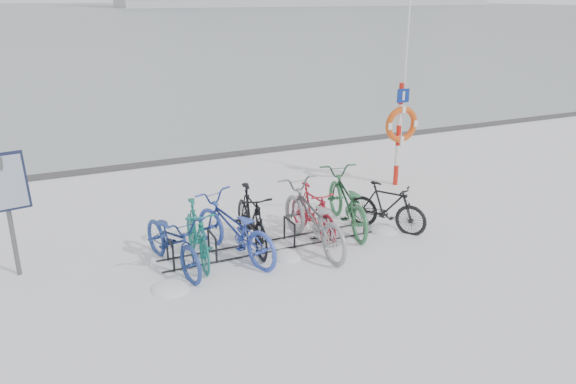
% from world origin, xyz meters
% --- Properties ---
extents(ground, '(900.00, 900.00, 0.00)m').
position_xyz_m(ground, '(0.00, 0.00, 0.00)').
color(ground, white).
rests_on(ground, ground).
extents(ice_sheet, '(400.00, 298.00, 0.02)m').
position_xyz_m(ice_sheet, '(0.00, 155.00, 0.01)').
color(ice_sheet, '#A5B1BB').
rests_on(ice_sheet, ground).
extents(quay_edge, '(400.00, 0.25, 0.10)m').
position_xyz_m(quay_edge, '(0.00, 5.90, 0.05)').
color(quay_edge, '#3F3F42').
rests_on(quay_edge, ground).
extents(bike_rack, '(4.00, 0.48, 0.46)m').
position_xyz_m(bike_rack, '(0.00, 0.00, 0.18)').
color(bike_rack, black).
rests_on(bike_rack, ground).
extents(info_board, '(0.70, 0.35, 2.01)m').
position_xyz_m(info_board, '(-4.09, 0.68, 1.45)').
color(info_board, '#595B5E').
rests_on(info_board, ground).
extents(lifebuoy_station, '(0.84, 0.23, 4.34)m').
position_xyz_m(lifebuoy_station, '(4.02, 1.91, 1.46)').
color(lifebuoy_station, red).
rests_on(lifebuoy_station, ground).
extents(bike_0, '(1.08, 2.04, 1.02)m').
position_xyz_m(bike_0, '(-1.76, -0.06, 0.51)').
color(bike_0, navy).
rests_on(bike_0, ground).
extents(bike_1, '(0.58, 1.73, 1.03)m').
position_xyz_m(bike_1, '(-1.32, 0.05, 0.51)').
color(bike_1, '#166F63').
rests_on(bike_1, ground).
extents(bike_2, '(1.38, 2.22, 1.10)m').
position_xyz_m(bike_2, '(-0.71, -0.09, 0.55)').
color(bike_2, '#344EBD').
rests_on(bike_2, ground).
extents(bike_3, '(0.68, 1.88, 1.11)m').
position_xyz_m(bike_3, '(-0.29, 0.18, 0.55)').
color(bike_3, black).
rests_on(bike_3, ground).
extents(bike_4, '(0.83, 2.25, 1.17)m').
position_xyz_m(bike_4, '(0.67, -0.30, 0.59)').
color(bike_4, gray).
rests_on(bike_4, ground).
extents(bike_5, '(0.56, 1.65, 0.98)m').
position_xyz_m(bike_5, '(0.92, 0.18, 0.49)').
color(bike_5, '#AE1F2E').
rests_on(bike_5, ground).
extents(bike_6, '(1.14, 2.25, 1.13)m').
position_xyz_m(bike_6, '(1.67, 0.25, 0.56)').
color(bike_6, '#2F6C42').
rests_on(bike_6, ground).
extents(bike_7, '(1.27, 1.57, 0.96)m').
position_xyz_m(bike_7, '(2.31, -0.17, 0.48)').
color(bike_7, black).
rests_on(bike_7, ground).
extents(snow_drifts, '(5.48, 1.83, 0.21)m').
position_xyz_m(snow_drifts, '(0.44, -0.22, 0.00)').
color(snow_drifts, white).
rests_on(snow_drifts, ground).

